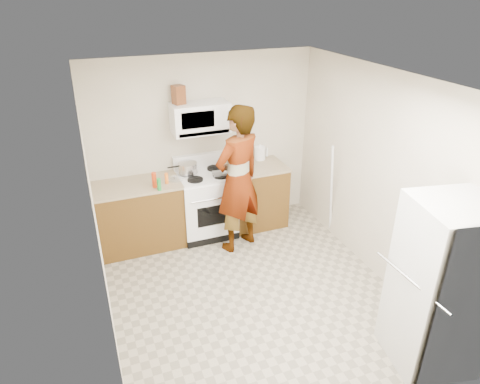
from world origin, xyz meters
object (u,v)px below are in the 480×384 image
kettle (260,153)px  saucepan (188,168)px  microwave (200,118)px  person (238,180)px  fridge (441,287)px  gas_range (206,203)px

kettle → saucepan: (-1.15, -0.14, -0.01)m
microwave → kettle: microwave is taller
microwave → person: 0.98m
microwave → fridge: size_ratio=0.45×
microwave → person: size_ratio=0.38×
person → kettle: bearing=-154.2°
saucepan → kettle: bearing=7.2°
gas_range → microwave: size_ratio=1.49×
microwave → person: (0.30, -0.62, -0.70)m
person → saucepan: 0.78m
gas_range → saucepan: 0.59m
person → gas_range: bearing=-81.6°
gas_range → kettle: bearing=14.2°
fridge → saucepan: (-1.53, 3.08, 0.17)m
fridge → saucepan: bearing=127.3°
person → saucepan: (-0.52, 0.58, 0.02)m
person → saucepan: bearing=-71.4°
fridge → saucepan: 3.45m
gas_range → microwave: (0.00, 0.13, 1.21)m
person → kettle: size_ratio=10.21×
fridge → kettle: 3.26m
kettle → microwave: bearing=168.7°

